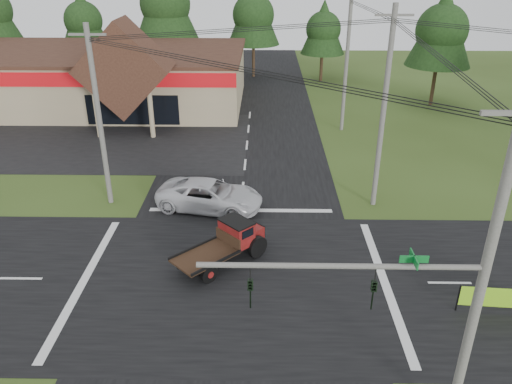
{
  "coord_description": "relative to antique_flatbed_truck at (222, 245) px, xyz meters",
  "views": [
    {
      "loc": [
        1.36,
        -19.06,
        13.87
      ],
      "look_at": [
        0.95,
        5.0,
        2.2
      ],
      "focal_mm": 35.0,
      "sensor_mm": 36.0,
      "label": 1
    }
  ],
  "objects": [
    {
      "name": "cvs_building",
      "position": [
        -15.04,
        28.09,
        1.76
      ],
      "size": [
        30.4,
        18.2,
        9.19
      ],
      "color": "tan",
      "rests_on": "ground"
    },
    {
      "name": "tree_row_c",
      "position": [
        -9.34,
        39.52,
        7.7
      ],
      "size": [
        7.28,
        7.28,
        13.13
      ],
      "color": "#332316",
      "rests_on": "ground"
    },
    {
      "name": "ground",
      "position": [
        0.66,
        -1.48,
        -1.02
      ],
      "size": [
        120.0,
        120.0,
        0.0
      ],
      "primitive_type": "plane",
      "color": "#324418",
      "rests_on": "ground"
    },
    {
      "name": "tree_row_e",
      "position": [
        8.66,
        38.52,
        5.01
      ],
      "size": [
        5.04,
        5.04,
        9.09
      ],
      "color": "#332316",
      "rests_on": "ground"
    },
    {
      "name": "tree_row_d",
      "position": [
        0.66,
        40.52,
        6.35
      ],
      "size": [
        6.16,
        6.16,
        11.11
      ],
      "color": "#332316",
      "rests_on": "ground"
    },
    {
      "name": "tree_side_ne",
      "position": [
        18.66,
        28.52,
        6.35
      ],
      "size": [
        6.16,
        6.16,
        11.11
      ],
      "color": "#332316",
      "rests_on": "ground"
    },
    {
      "name": "tree_row_b",
      "position": [
        -19.34,
        40.52,
        5.68
      ],
      "size": [
        5.6,
        5.6,
        10.1
      ],
      "color": "#332316",
      "rests_on": "ground"
    },
    {
      "name": "road_ew",
      "position": [
        0.66,
        -1.48,
        -1.01
      ],
      "size": [
        120.0,
        12.0,
        0.02
      ],
      "primitive_type": "cube",
      "color": "black",
      "rests_on": "ground"
    },
    {
      "name": "utility_pole_n",
      "position": [
        8.66,
        20.52,
        4.72
      ],
      "size": [
        2.0,
        0.3,
        11.2
      ],
      "color": "#595651",
      "rests_on": "ground"
    },
    {
      "name": "parking_apron",
      "position": [
        -13.34,
        17.52,
        -1.01
      ],
      "size": [
        28.0,
        14.0,
        0.02
      ],
      "primitive_type": "cube",
      "color": "black",
      "rests_on": "ground"
    },
    {
      "name": "roadside_banner",
      "position": [
        12.14,
        -3.57,
        -0.37
      ],
      "size": [
        3.84,
        0.41,
        1.31
      ],
      "primitive_type": null,
      "rotation": [
        0.0,
        0.0,
        -0.08
      ],
      "color": "#7CC219",
      "rests_on": "ground"
    },
    {
      "name": "utility_pole_nw",
      "position": [
        -7.34,
        6.52,
        4.36
      ],
      "size": [
        2.0,
        0.3,
        10.5
      ],
      "color": "#595651",
      "rests_on": "ground"
    },
    {
      "name": "road_ns",
      "position": [
        0.66,
        -1.48,
        -1.01
      ],
      "size": [
        12.0,
        120.0,
        0.02
      ],
      "primitive_type": "cube",
      "color": "black",
      "rests_on": "ground"
    },
    {
      "name": "white_pickup",
      "position": [
        -1.15,
        5.79,
        -0.16
      ],
      "size": [
        6.66,
        4.11,
        1.72
      ],
      "primitive_type": "imported",
      "rotation": [
        0.0,
        0.0,
        1.36
      ],
      "color": "silver",
      "rests_on": "ground"
    },
    {
      "name": "utility_pole_ne",
      "position": [
        8.66,
        6.52,
        4.87
      ],
      "size": [
        2.0,
        0.3,
        11.5
      ],
      "color": "#595651",
      "rests_on": "ground"
    },
    {
      "name": "utility_pole_nr",
      "position": [
        8.16,
        -8.98,
        4.62
      ],
      "size": [
        2.0,
        0.3,
        11.0
      ],
      "color": "#595651",
      "rests_on": "ground"
    },
    {
      "name": "antique_flatbed_truck",
      "position": [
        0.0,
        0.0,
        0.0
      ],
      "size": [
        4.81,
        4.75,
        2.05
      ],
      "primitive_type": null,
      "rotation": [
        0.0,
        0.0,
        -0.8
      ],
      "color": "#57120C",
      "rests_on": "ground"
    },
    {
      "name": "traffic_signal_mast",
      "position": [
        6.48,
        -8.98,
        3.4
      ],
      "size": [
        8.12,
        0.24,
        7.0
      ],
      "color": "#595651",
      "rests_on": "ground"
    }
  ]
}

